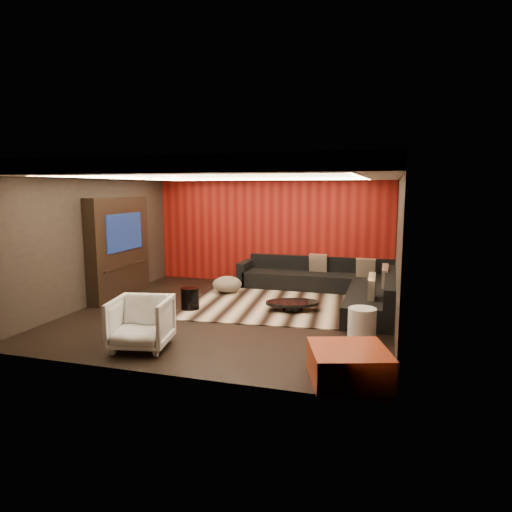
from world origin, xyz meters
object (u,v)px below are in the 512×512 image
(orange_ottoman, at_px, (349,365))
(armchair, at_px, (141,323))
(drum_stool, at_px, (190,298))
(white_side_table, at_px, (362,325))
(coffee_table, at_px, (293,306))
(sectional_sofa, at_px, (335,286))

(orange_ottoman, xyz_separation_m, armchair, (-3.12, 0.31, 0.18))
(drum_stool, relative_size, orange_ottoman, 0.45)
(white_side_table, bearing_deg, drum_stool, 163.83)
(coffee_table, xyz_separation_m, orange_ottoman, (1.36, -2.99, 0.10))
(drum_stool, xyz_separation_m, orange_ottoman, (3.33, -2.52, -0.02))
(drum_stool, xyz_separation_m, armchair, (0.22, -2.21, 0.16))
(orange_ottoman, bearing_deg, white_side_table, 87.79)
(orange_ottoman, distance_m, sectional_sofa, 4.42)
(armchair, bearing_deg, sectional_sofa, 48.61)
(orange_ottoman, xyz_separation_m, sectional_sofa, (-0.71, 4.36, 0.05))
(drum_stool, relative_size, armchair, 0.50)
(coffee_table, relative_size, armchair, 1.23)
(white_side_table, relative_size, sectional_sofa, 0.15)
(drum_stool, bearing_deg, armchair, -84.43)
(coffee_table, distance_m, drum_stool, 2.03)
(white_side_table, bearing_deg, orange_ottoman, -92.21)
(coffee_table, height_order, sectional_sofa, sectional_sofa)
(orange_ottoman, bearing_deg, coffee_table, 114.43)
(white_side_table, height_order, armchair, armchair)
(drum_stool, bearing_deg, orange_ottoman, -37.08)
(orange_ottoman, bearing_deg, sectional_sofa, 99.19)
(orange_ottoman, bearing_deg, armchair, 174.31)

